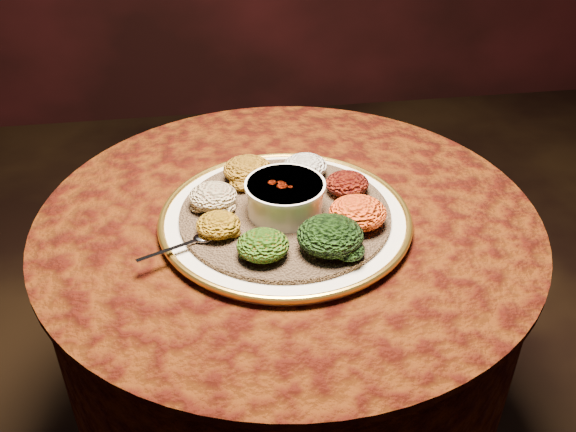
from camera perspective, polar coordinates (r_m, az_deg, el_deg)
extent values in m
cylinder|color=black|center=(1.49, -0.01, -12.43)|extent=(0.12, 0.12, 0.68)
cylinder|color=black|center=(1.25, -0.02, -1.12)|extent=(0.80, 0.80, 0.04)
cylinder|color=#3E1805|center=(1.34, -0.02, -6.16)|extent=(0.93, 0.93, 0.34)
cylinder|color=#3E1805|center=(1.23, -0.02, -0.10)|extent=(0.96, 0.96, 0.01)
cylinder|color=white|center=(1.19, -0.25, -0.36)|extent=(0.56, 0.56, 0.02)
torus|color=gold|center=(1.19, -0.26, -0.08)|extent=(0.47, 0.47, 0.01)
cylinder|color=brown|center=(1.19, -0.26, 0.19)|extent=(0.44, 0.44, 0.01)
cylinder|color=white|center=(1.17, -0.26, 1.63)|extent=(0.14, 0.14, 0.06)
cylinder|color=white|center=(1.15, -0.26, 2.77)|extent=(0.15, 0.15, 0.01)
cylinder|color=#5E1104|center=(1.16, -0.26, 2.39)|extent=(0.12, 0.12, 0.01)
ellipsoid|color=silver|center=(1.12, -7.49, -1.91)|extent=(0.04, 0.03, 0.01)
cube|color=silver|center=(1.10, -10.77, -3.06)|extent=(0.10, 0.05, 0.00)
ellipsoid|color=silver|center=(1.28, 1.53, 4.45)|extent=(0.09, 0.08, 0.04)
ellipsoid|color=black|center=(1.23, 5.27, 2.88)|extent=(0.08, 0.08, 0.04)
ellipsoid|color=#BB710F|center=(1.14, 6.21, 0.28)|extent=(0.10, 0.10, 0.05)
ellipsoid|color=black|center=(1.08, 3.77, -1.76)|extent=(0.11, 0.11, 0.05)
ellipsoid|color=#963D09|center=(1.07, -2.25, -2.62)|extent=(0.09, 0.08, 0.04)
ellipsoid|color=#99640D|center=(1.12, -6.22, -0.79)|extent=(0.08, 0.07, 0.04)
ellipsoid|color=maroon|center=(1.19, -6.69, 1.74)|extent=(0.09, 0.09, 0.04)
ellipsoid|color=#925F11|center=(1.27, -3.61, 4.14)|extent=(0.10, 0.09, 0.05)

